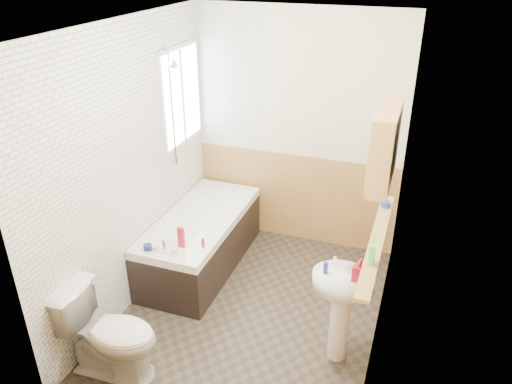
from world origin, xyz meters
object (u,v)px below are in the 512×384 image
(bathtub, at_px, (201,240))
(pine_shelf, at_px, (377,241))
(toilet, at_px, (110,334))
(medicine_cabinet, at_px, (384,147))
(sink, at_px, (341,299))

(bathtub, relative_size, pine_shelf, 1.12)
(pine_shelf, bearing_deg, toilet, -155.39)
(bathtub, relative_size, medicine_cabinet, 2.78)
(bathtub, bearing_deg, pine_shelf, -21.94)
(toilet, height_order, pine_shelf, pine_shelf)
(pine_shelf, xyz_separation_m, medicine_cabinet, (-0.03, -0.01, 0.73))
(toilet, height_order, medicine_cabinet, medicine_cabinet)
(pine_shelf, bearing_deg, bathtub, 158.06)
(bathtub, xyz_separation_m, toilet, (-0.03, -1.54, 0.07))
(sink, bearing_deg, bathtub, 159.85)
(pine_shelf, height_order, medicine_cabinet, medicine_cabinet)
(bathtub, distance_m, pine_shelf, 2.06)
(toilet, distance_m, sink, 1.77)
(bathtub, distance_m, sink, 1.78)
(bathtub, distance_m, medicine_cabinet, 2.42)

